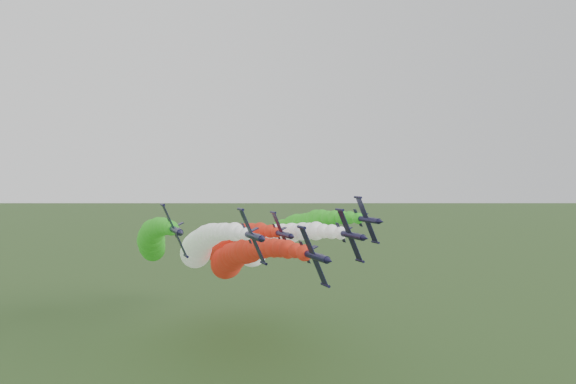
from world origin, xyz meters
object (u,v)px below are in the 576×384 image
at_px(jet_outer_left, 152,240).
at_px(jet_inner_left, 200,246).
at_px(jet_trail, 226,243).
at_px(jet_outer_right, 282,233).
at_px(jet_inner_right, 264,244).
at_px(jet_lead, 235,258).

bearing_deg(jet_outer_left, jet_inner_left, -27.46).
bearing_deg(jet_inner_left, jet_trail, 55.85).
bearing_deg(jet_outer_left, jet_outer_right, 3.65).
relative_size(jet_inner_left, jet_inner_right, 1.00).
xyz_separation_m(jet_inner_left, jet_inner_right, (18.01, -2.67, -0.14)).
bearing_deg(jet_lead, jet_outer_left, 136.19).
height_order(jet_inner_left, jet_trail, jet_inner_left).
relative_size(jet_lead, jet_outer_right, 1.00).
bearing_deg(jet_inner_left, jet_inner_right, -8.43).
bearing_deg(jet_outer_left, jet_inner_right, -16.58).
distance_m(jet_lead, jet_outer_right, 29.90).
height_order(jet_outer_left, jet_outer_right, jet_outer_right).
relative_size(jet_outer_left, jet_trail, 0.99).
relative_size(jet_lead, jet_trail, 0.99).
relative_size(jet_inner_left, jet_outer_right, 1.00).
bearing_deg(jet_inner_right, jet_outer_left, 163.42).
height_order(jet_lead, jet_inner_left, jet_inner_left).
distance_m(jet_inner_right, jet_outer_left, 31.49).
height_order(jet_inner_right, jet_outer_right, jet_outer_right).
relative_size(jet_inner_right, jet_outer_left, 1.01).
relative_size(jet_inner_right, jet_trail, 1.00).
xyz_separation_m(jet_lead, jet_inner_right, (11.40, 9.01, 2.08)).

